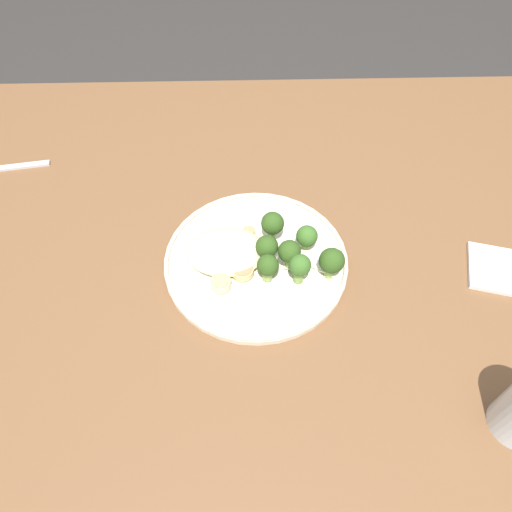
{
  "coord_description": "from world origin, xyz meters",
  "views": [
    {
      "loc": [
        0.03,
        0.47,
        1.34
      ],
      "look_at": [
        0.02,
        0.02,
        0.76
      ],
      "focal_mm": 32.99,
      "sensor_mm": 36.0,
      "label": 1
    }
  ],
  "objects_px": {
    "seared_scallop_left_edge": "(234,258)",
    "broccoli_floret_small_sprig": "(332,262)",
    "broccoli_floret_left_leaning": "(264,248)",
    "dinner_plate": "(256,260)",
    "seared_scallop_tilted_round": "(221,283)",
    "seared_scallop_on_noodles": "(217,245)",
    "broccoli_floret_rear_charred": "(300,267)",
    "broccoli_floret_near_rim": "(273,224)",
    "seared_scallop_large_seared": "(249,233)",
    "broccoli_floret_beside_noodles": "(266,266)",
    "seared_scallop_half_hidden": "(242,270)",
    "broccoli_floret_split_head": "(289,252)",
    "broccoli_floret_tall_stalk": "(307,239)"
  },
  "relations": [
    {
      "from": "seared_scallop_half_hidden",
      "to": "broccoli_floret_tall_stalk",
      "type": "distance_m",
      "value": 0.11
    },
    {
      "from": "seared_scallop_left_edge",
      "to": "broccoli_floret_rear_charred",
      "type": "relative_size",
      "value": 0.49
    },
    {
      "from": "seared_scallop_half_hidden",
      "to": "broccoli_floret_tall_stalk",
      "type": "relative_size",
      "value": 0.77
    },
    {
      "from": "seared_scallop_left_edge",
      "to": "broccoli_floret_split_head",
      "type": "height_order",
      "value": "broccoli_floret_split_head"
    },
    {
      "from": "broccoli_floret_near_rim",
      "to": "broccoli_floret_left_leaning",
      "type": "xyz_separation_m",
      "value": [
        0.01,
        0.05,
        -0.0
      ]
    },
    {
      "from": "dinner_plate",
      "to": "broccoli_floret_split_head",
      "type": "xyz_separation_m",
      "value": [
        -0.05,
        0.02,
        0.04
      ]
    },
    {
      "from": "seared_scallop_large_seared",
      "to": "broccoli_floret_split_head",
      "type": "bearing_deg",
      "value": 133.71
    },
    {
      "from": "broccoli_floret_small_sprig",
      "to": "broccoli_floret_tall_stalk",
      "type": "distance_m",
      "value": 0.06
    },
    {
      "from": "seared_scallop_left_edge",
      "to": "broccoli_floret_left_leaning",
      "type": "distance_m",
      "value": 0.05
    },
    {
      "from": "seared_scallop_half_hidden",
      "to": "broccoli_floret_small_sprig",
      "type": "distance_m",
      "value": 0.14
    },
    {
      "from": "broccoli_floret_tall_stalk",
      "to": "broccoli_floret_rear_charred",
      "type": "bearing_deg",
      "value": 73.94
    },
    {
      "from": "broccoli_floret_left_leaning",
      "to": "broccoli_floret_rear_charred",
      "type": "height_order",
      "value": "broccoli_floret_rear_charred"
    },
    {
      "from": "broccoli_floret_left_leaning",
      "to": "broccoli_floret_rear_charred",
      "type": "xyz_separation_m",
      "value": [
        -0.05,
        0.04,
        0.0
      ]
    },
    {
      "from": "seared_scallop_tilted_round",
      "to": "broccoli_floret_rear_charred",
      "type": "xyz_separation_m",
      "value": [
        -0.12,
        -0.01,
        0.02
      ]
    },
    {
      "from": "seared_scallop_large_seared",
      "to": "broccoli_floret_rear_charred",
      "type": "height_order",
      "value": "broccoli_floret_rear_charred"
    },
    {
      "from": "broccoli_floret_rear_charred",
      "to": "seared_scallop_tilted_round",
      "type": "bearing_deg",
      "value": 4.82
    },
    {
      "from": "broccoli_floret_beside_noodles",
      "to": "broccoli_floret_tall_stalk",
      "type": "distance_m",
      "value": 0.09
    },
    {
      "from": "dinner_plate",
      "to": "seared_scallop_tilted_round",
      "type": "xyz_separation_m",
      "value": [
        0.05,
        0.05,
        0.01
      ]
    },
    {
      "from": "seared_scallop_tilted_round",
      "to": "broccoli_floret_split_head",
      "type": "distance_m",
      "value": 0.11
    },
    {
      "from": "dinner_plate",
      "to": "broccoli_floret_small_sprig",
      "type": "bearing_deg",
      "value": 163.7
    },
    {
      "from": "broccoli_floret_split_head",
      "to": "broccoli_floret_small_sprig",
      "type": "distance_m",
      "value": 0.06
    },
    {
      "from": "broccoli_floret_split_head",
      "to": "broccoli_floret_small_sprig",
      "type": "xyz_separation_m",
      "value": [
        -0.06,
        0.02,
        -0.0
      ]
    },
    {
      "from": "dinner_plate",
      "to": "broccoli_floret_rear_charred",
      "type": "xyz_separation_m",
      "value": [
        -0.06,
        0.04,
        0.04
      ]
    },
    {
      "from": "broccoli_floret_split_head",
      "to": "broccoli_floret_rear_charred",
      "type": "height_order",
      "value": "broccoli_floret_split_head"
    },
    {
      "from": "broccoli_floret_split_head",
      "to": "broccoli_floret_rear_charred",
      "type": "distance_m",
      "value": 0.03
    },
    {
      "from": "seared_scallop_half_hidden",
      "to": "broccoli_floret_rear_charred",
      "type": "relative_size",
      "value": 0.64
    },
    {
      "from": "broccoli_floret_left_leaning",
      "to": "broccoli_floret_rear_charred",
      "type": "bearing_deg",
      "value": 142.34
    },
    {
      "from": "broccoli_floret_split_head",
      "to": "broccoli_floret_beside_noodles",
      "type": "height_order",
      "value": "broccoli_floret_split_head"
    },
    {
      "from": "seared_scallop_tilted_round",
      "to": "broccoli_floret_left_leaning",
      "type": "xyz_separation_m",
      "value": [
        -0.07,
        -0.05,
        0.02
      ]
    },
    {
      "from": "seared_scallop_on_noodles",
      "to": "broccoli_floret_small_sprig",
      "type": "distance_m",
      "value": 0.18
    },
    {
      "from": "broccoli_floret_small_sprig",
      "to": "seared_scallop_half_hidden",
      "type": "bearing_deg",
      "value": -2.39
    },
    {
      "from": "seared_scallop_on_noodles",
      "to": "seared_scallop_large_seared",
      "type": "bearing_deg",
      "value": -155.37
    },
    {
      "from": "seared_scallop_left_edge",
      "to": "seared_scallop_on_noodles",
      "type": "height_order",
      "value": "same"
    },
    {
      "from": "seared_scallop_half_hidden",
      "to": "broccoli_floret_beside_noodles",
      "type": "distance_m",
      "value": 0.04
    },
    {
      "from": "seared_scallop_left_edge",
      "to": "broccoli_floret_left_leaning",
      "type": "relative_size",
      "value": 0.51
    },
    {
      "from": "seared_scallop_half_hidden",
      "to": "broccoli_floret_near_rim",
      "type": "distance_m",
      "value": 0.09
    },
    {
      "from": "broccoli_floret_small_sprig",
      "to": "broccoli_floret_beside_noodles",
      "type": "bearing_deg",
      "value": 2.29
    },
    {
      "from": "seared_scallop_on_noodles",
      "to": "broccoli_floret_small_sprig",
      "type": "height_order",
      "value": "broccoli_floret_small_sprig"
    },
    {
      "from": "dinner_plate",
      "to": "broccoli_floret_near_rim",
      "type": "xyz_separation_m",
      "value": [
        -0.03,
        -0.04,
        0.04
      ]
    },
    {
      "from": "broccoli_floret_tall_stalk",
      "to": "broccoli_floret_near_rim",
      "type": "bearing_deg",
      "value": -26.05
    },
    {
      "from": "seared_scallop_on_noodles",
      "to": "broccoli_floret_split_head",
      "type": "xyz_separation_m",
      "value": [
        -0.11,
        0.04,
        0.03
      ]
    },
    {
      "from": "dinner_plate",
      "to": "broccoli_floret_tall_stalk",
      "type": "distance_m",
      "value": 0.09
    },
    {
      "from": "seared_scallop_on_noodles",
      "to": "broccoli_floret_small_sprig",
      "type": "xyz_separation_m",
      "value": [
        -0.17,
        0.06,
        0.02
      ]
    },
    {
      "from": "broccoli_floret_near_rim",
      "to": "broccoli_floret_small_sprig",
      "type": "bearing_deg",
      "value": 138.06
    },
    {
      "from": "seared_scallop_on_noodles",
      "to": "broccoli_floret_rear_charred",
      "type": "xyz_separation_m",
      "value": [
        -0.13,
        0.06,
        0.03
      ]
    },
    {
      "from": "dinner_plate",
      "to": "seared_scallop_tilted_round",
      "type": "relative_size",
      "value": 9.48
    },
    {
      "from": "broccoli_floret_split_head",
      "to": "broccoli_floret_beside_noodles",
      "type": "relative_size",
      "value": 1.14
    },
    {
      "from": "seared_scallop_left_edge",
      "to": "broccoli_floret_tall_stalk",
      "type": "distance_m",
      "value": 0.12
    },
    {
      "from": "dinner_plate",
      "to": "broccoli_floret_beside_noodles",
      "type": "relative_size",
      "value": 5.63
    },
    {
      "from": "seared_scallop_left_edge",
      "to": "broccoli_floret_small_sprig",
      "type": "xyz_separation_m",
      "value": [
        -0.15,
        0.03,
        0.02
      ]
    }
  ]
}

